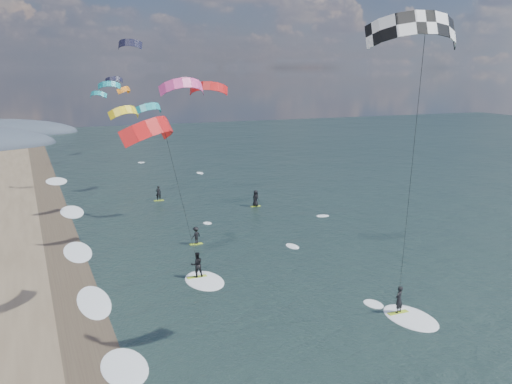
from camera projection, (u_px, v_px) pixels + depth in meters
name	position (u px, v px, depth m)	size (l,w,h in m)	color
ground	(371.00, 383.00, 27.14)	(260.00, 260.00, 0.00)	black
wet_sand_strip	(87.00, 338.00, 31.68)	(3.00, 240.00, 0.00)	#382D23
kitesurfer_near_a	(421.00, 97.00, 26.38)	(7.83, 8.66, 17.48)	#A2C623
kitesurfer_near_b	(176.00, 177.00, 34.26)	(7.13, 9.36, 12.76)	#A2C623
far_kitesurfers	(214.00, 209.00, 56.97)	(10.97, 18.06, 1.81)	#A2C623
bg_kite_field	(135.00, 87.00, 72.24)	(10.57, 67.58, 8.37)	red
shoreline_surf	(98.00, 303.00, 36.42)	(2.40, 79.40, 0.11)	white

